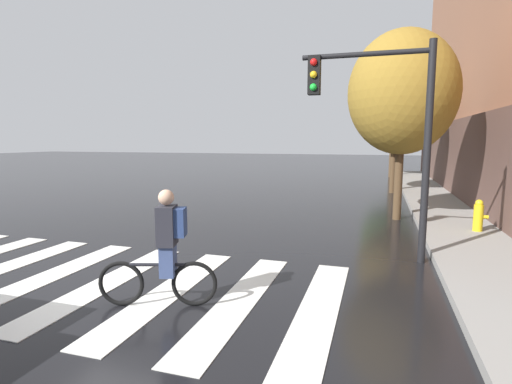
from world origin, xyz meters
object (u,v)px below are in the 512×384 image
Objects in this scene: fire_hydrant at (478,216)px; cyclist at (165,249)px; traffic_light_near at (383,114)px; street_tree_near at (402,93)px; street_tree_mid at (395,114)px; street_tree_far at (393,111)px.

cyclist is at bearing -131.67° from fire_hydrant.
traffic_light_near is 0.76× the size of street_tree_near.
traffic_light_near reaches higher than fire_hydrant.
traffic_light_near is at bearing -93.22° from street_tree_mid.
street_tree_mid is (0.59, 10.53, 0.63)m from traffic_light_near.
street_tree_mid is at bearing 86.78° from traffic_light_near.
street_tree_far reaches higher than street_tree_near.
street_tree_near is 1.06× the size of street_tree_mid.
traffic_light_near is 18.62m from street_tree_far.
traffic_light_near is 0.81× the size of street_tree_mid.
cyclist is 22.39m from street_tree_far.
street_tree_mid is 0.84× the size of street_tree_far.
traffic_light_near is 4.41m from street_tree_near.
traffic_light_near is at bearing -92.25° from street_tree_far.
fire_hydrant is 4.03m from street_tree_near.
fire_hydrant is 0.15× the size of street_tree_mid.
street_tree_near is at bearing 65.68° from cyclist.
street_tree_far is at bearing 89.27° from street_tree_near.
street_tree_near reaches higher than cyclist.
street_tree_mid reaches higher than fire_hydrant.
street_tree_mid is at bearing -90.98° from street_tree_far.
traffic_light_near is (2.87, 3.28, 2.02)m from cyclist.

